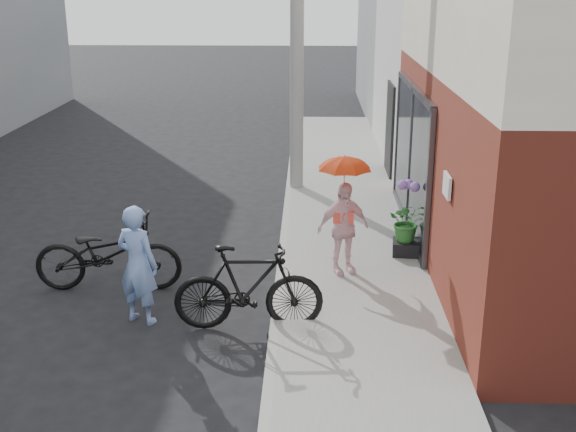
{
  "coord_description": "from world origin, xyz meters",
  "views": [
    {
      "loc": [
        1.37,
        -8.85,
        4.41
      ],
      "look_at": [
        1.07,
        1.05,
        1.1
      ],
      "focal_mm": 45.0,
      "sensor_mm": 36.0,
      "label": 1
    }
  ],
  "objects_px": {
    "bike_left": "(108,254)",
    "planter": "(406,247)",
    "bike_right": "(248,288)",
    "kimono_woman": "(343,228)",
    "utility_pole": "(297,23)",
    "officer": "(138,265)"
  },
  "relations": [
    {
      "from": "bike_left",
      "to": "planter",
      "type": "distance_m",
      "value": 4.68
    },
    {
      "from": "kimono_woman",
      "to": "bike_left",
      "type": "bearing_deg",
      "value": 164.21
    },
    {
      "from": "officer",
      "to": "kimono_woman",
      "type": "distance_m",
      "value": 3.12
    },
    {
      "from": "officer",
      "to": "bike_right",
      "type": "distance_m",
      "value": 1.49
    },
    {
      "from": "bike_right",
      "to": "kimono_woman",
      "type": "height_order",
      "value": "kimono_woman"
    },
    {
      "from": "kimono_woman",
      "to": "planter",
      "type": "distance_m",
      "value": 1.45
    },
    {
      "from": "officer",
      "to": "planter",
      "type": "relative_size",
      "value": 3.82
    },
    {
      "from": "utility_pole",
      "to": "officer",
      "type": "relative_size",
      "value": 4.31
    },
    {
      "from": "officer",
      "to": "kimono_woman",
      "type": "xyz_separation_m",
      "value": [
        2.75,
        1.48,
        0.01
      ]
    },
    {
      "from": "utility_pole",
      "to": "planter",
      "type": "height_order",
      "value": "utility_pole"
    },
    {
      "from": "utility_pole",
      "to": "officer",
      "type": "xyz_separation_m",
      "value": [
        -1.97,
        -6.16,
        -2.69
      ]
    },
    {
      "from": "utility_pole",
      "to": "bike_left",
      "type": "height_order",
      "value": "utility_pole"
    },
    {
      "from": "utility_pole",
      "to": "planter",
      "type": "relative_size",
      "value": 16.46
    },
    {
      "from": "bike_right",
      "to": "kimono_woman",
      "type": "xyz_separation_m",
      "value": [
        1.28,
        1.66,
        0.25
      ]
    },
    {
      "from": "officer",
      "to": "planter",
      "type": "bearing_deg",
      "value": -126.4
    },
    {
      "from": "bike_left",
      "to": "planter",
      "type": "bearing_deg",
      "value": -77.42
    },
    {
      "from": "utility_pole",
      "to": "bike_right",
      "type": "relative_size",
      "value": 3.61
    },
    {
      "from": "officer",
      "to": "bike_left",
      "type": "xyz_separation_m",
      "value": [
        -0.68,
        1.01,
        -0.25
      ]
    },
    {
      "from": "officer",
      "to": "planter",
      "type": "height_order",
      "value": "officer"
    },
    {
      "from": "utility_pole",
      "to": "planter",
      "type": "xyz_separation_m",
      "value": [
        1.85,
        -3.9,
        -3.27
      ]
    },
    {
      "from": "bike_left",
      "to": "bike_right",
      "type": "height_order",
      "value": "bike_right"
    },
    {
      "from": "officer",
      "to": "planter",
      "type": "distance_m",
      "value": 4.47
    }
  ]
}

